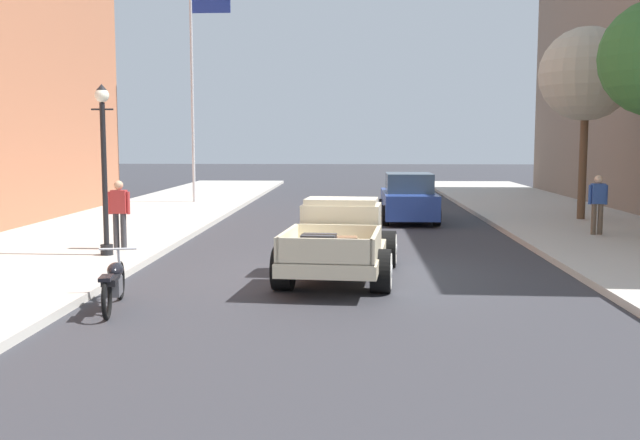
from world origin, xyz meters
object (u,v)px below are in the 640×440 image
Objects in this scene: pedestrian_sidewalk_left at (119,210)px; street_tree_second at (586,75)px; street_lamp_near at (104,157)px; car_background_blue at (408,199)px; flagpole at (197,68)px; pedestrian_sidewalk_right at (598,201)px; motorcycle_parked at (114,283)px; hotrod_truck_cream at (341,239)px.

pedestrian_sidewalk_left is 15.56m from street_tree_second.
pedestrian_sidewalk_left is at bearing 89.27° from street_lamp_near.
flagpole is (-8.43, 5.77, 5.00)m from car_background_blue.
pedestrian_sidewalk_right is 5.65m from street_tree_second.
street_tree_second is at bearing 29.14° from pedestrian_sidewalk_left.
pedestrian_sidewalk_left reaches higher than motorcycle_parked.
pedestrian_sidewalk_right is 13.11m from street_lamp_near.
pedestrian_sidewalk_right is at bearing 14.74° from pedestrian_sidewalk_left.
pedestrian_sidewalk_right is 17.41m from flagpole.
street_tree_second reaches higher than pedestrian_sidewalk_left.
flagpole is (-2.66, 18.98, 5.33)m from motorcycle_parked.
hotrod_truck_cream is 2.40× the size of motorcycle_parked.
street_tree_second is at bearing -3.32° from car_background_blue.
pedestrian_sidewalk_right is (4.88, -4.43, 0.32)m from car_background_blue.
hotrod_truck_cream is at bearing 40.78° from motorcycle_parked.
pedestrian_sidewalk_left is 0.43× the size of street_lamp_near.
car_background_blue is (2.12, 10.06, 0.01)m from hotrod_truck_cream.
hotrod_truck_cream is 4.84m from motorcycle_parked.
motorcycle_parked is 19.90m from flagpole.
street_lamp_near reaches higher than car_background_blue.
car_background_blue is at bearing 78.13° from hotrod_truck_cream.
motorcycle_parked is 1.27× the size of pedestrian_sidewalk_left.
street_lamp_near is 14.79m from flagpole.
street_tree_second reaches higher than motorcycle_parked.
motorcycle_parked is 5.83m from pedestrian_sidewalk_left.
pedestrian_sidewalk_left is (-1.70, 5.53, 0.64)m from motorcycle_parked.
pedestrian_sidewalk_right is at bearing 38.84° from hotrod_truck_cream.
hotrod_truck_cream is 8.98m from pedestrian_sidewalk_right.
motorcycle_parked is 0.23× the size of flagpole.
street_tree_second is (11.48, 12.88, 4.44)m from motorcycle_parked.
street_tree_second is at bearing 48.30° from motorcycle_parked.
flagpole is (-0.94, 14.37, 3.39)m from street_lamp_near.
pedestrian_sidewalk_left is 14.27m from flagpole.
street_tree_second is at bearing 32.08° from street_lamp_near.
motorcycle_parked is 5.29m from street_lamp_near.
street_tree_second is (5.71, -0.33, 4.12)m from car_background_blue.
hotrod_truck_cream is 0.80× the size of street_tree_second.
hotrod_truck_cream is 13.15m from street_tree_second.
flagpole is at bearing 156.65° from street_tree_second.
pedestrian_sidewalk_left is 1.00× the size of pedestrian_sidewalk_right.
hotrod_truck_cream is at bearing -128.79° from street_tree_second.
motorcycle_parked is (-3.66, -3.15, -0.31)m from hotrod_truck_cream.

